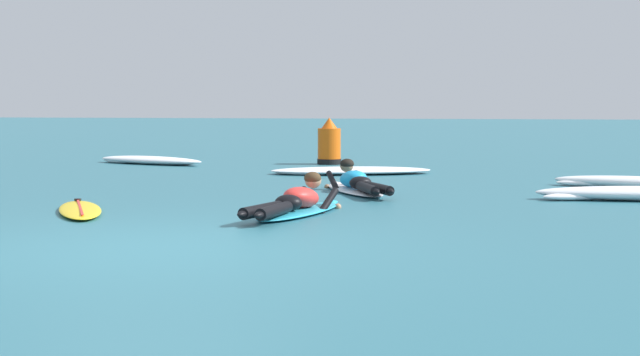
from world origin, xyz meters
TOP-DOWN VIEW (x-y plane):
  - ground_plane at (0.00, 10.00)m, footprint 120.00×120.00m
  - surfer_near at (0.73, 2.79)m, footprint 0.96×2.60m
  - surfer_far at (1.01, 5.71)m, footprint 1.53×2.52m
  - drifting_surfboard at (-1.98, 2.52)m, footprint 1.43×2.13m
  - whitewater_mid_left at (-4.55, 11.45)m, footprint 2.92×1.64m
  - whitewater_mid_right at (0.30, 9.49)m, footprint 3.28×1.95m
  - channel_marker_buoy at (-0.65, 12.19)m, footprint 0.53×0.53m

SIDE VIEW (x-z plane):
  - ground_plane at x=0.00m, z-range 0.00..0.00m
  - drifting_surfboard at x=-1.98m, z-range -0.05..0.11m
  - whitewater_mid_right at x=0.30m, z-range 0.00..0.13m
  - whitewater_mid_left at x=-4.55m, z-range -0.01..0.17m
  - surfer_far at x=1.01m, z-range -0.14..0.41m
  - surfer_near at x=0.73m, z-range -0.13..0.40m
  - channel_marker_buoy at x=-0.65m, z-range -0.10..0.93m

